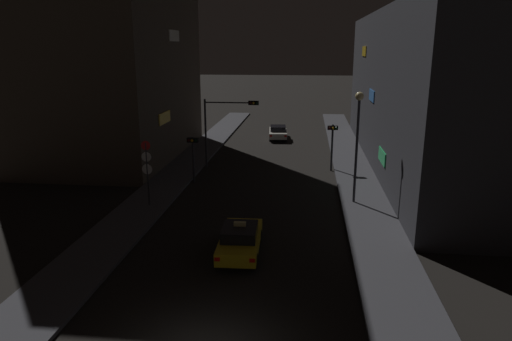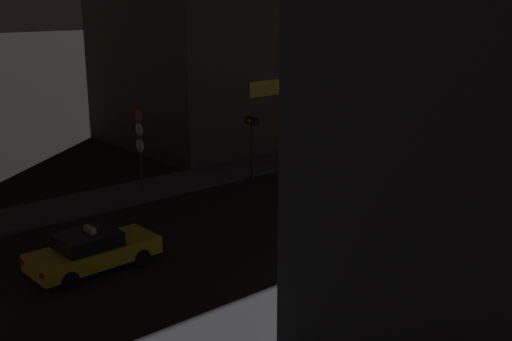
# 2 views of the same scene
# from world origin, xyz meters

# --- Properties ---
(sidewalk_left) EXTENTS (2.97, 56.45, 0.17)m
(sidewalk_left) POSITION_xyz_m (-6.74, 26.23, 0.09)
(sidewalk_left) COLOR #424247
(sidewalk_left) RESTS_ON ground_plane
(sidewalk_right) EXTENTS (2.97, 56.45, 0.17)m
(sidewalk_right) POSITION_xyz_m (6.74, 26.23, 0.09)
(sidewalk_right) COLOR #424247
(sidewalk_right) RESTS_ON ground_plane
(building_facade_left) EXTENTS (11.66, 18.49, 22.52)m
(building_facade_left) POSITION_xyz_m (-14.01, 26.86, 11.26)
(building_facade_left) COLOR #473D33
(building_facade_left) RESTS_ON ground_plane
(building_facade_right) EXTENTS (11.90, 35.42, 12.25)m
(building_facade_right) POSITION_xyz_m (14.13, 26.50, 6.12)
(building_facade_right) COLOR #333338
(building_facade_right) RESTS_ON ground_plane
(taxi) EXTENTS (1.95, 4.51, 1.62)m
(taxi) POSITION_xyz_m (0.03, 7.75, 0.74)
(taxi) COLOR yellow
(taxi) RESTS_ON ground_plane
(far_car) EXTENTS (2.13, 4.57, 1.42)m
(far_car) POSITION_xyz_m (-0.01, 36.14, 0.73)
(far_car) COLOR silver
(far_car) RESTS_ON ground_plane
(traffic_light_overhead) EXTENTS (4.33, 0.42, 5.52)m
(traffic_light_overhead) POSITION_xyz_m (-3.39, 23.51, 3.98)
(traffic_light_overhead) COLOR #2D2D33
(traffic_light_overhead) RESTS_ON ground_plane
(traffic_light_left_kerb) EXTENTS (0.80, 0.42, 3.34)m
(traffic_light_left_kerb) POSITION_xyz_m (-5.00, 19.22, 2.42)
(traffic_light_left_kerb) COLOR #2D2D33
(traffic_light_left_kerb) RESTS_ON ground_plane
(traffic_light_right_kerb) EXTENTS (0.80, 0.42, 3.68)m
(traffic_light_right_kerb) POSITION_xyz_m (5.00, 23.55, 2.64)
(traffic_light_right_kerb) COLOR #2D2D33
(traffic_light_right_kerb) RESTS_ON ground_plane
(sign_pole_left) EXTENTS (0.62, 0.10, 3.98)m
(sign_pole_left) POSITION_xyz_m (-6.38, 13.54, 2.55)
(sign_pole_left) COLOR #2D2D33
(sign_pole_left) RESTS_ON sidewalk_left
(street_lamp_near_block) EXTENTS (0.51, 0.51, 6.76)m
(street_lamp_near_block) POSITION_xyz_m (6.02, 15.56, 4.81)
(street_lamp_near_block) COLOR #2D2D33
(street_lamp_near_block) RESTS_ON sidewalk_right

